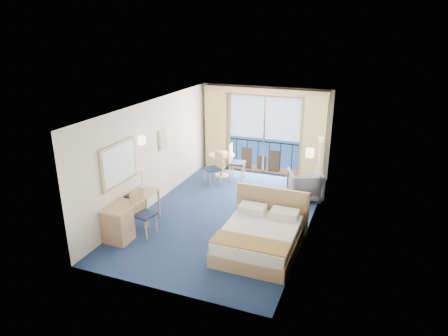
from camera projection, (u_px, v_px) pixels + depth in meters
floor at (227, 214)px, 9.90m from camera, size 6.50×6.50×0.00m
room_walls at (227, 145)px, 9.30m from camera, size 4.04×6.54×2.72m
balcony_door at (264, 137)px, 12.34m from camera, size 2.36×0.03×2.52m
curtain_left at (216, 130)px, 12.69m from camera, size 0.65×0.22×2.55m
curtain_right at (314, 139)px, 11.64m from camera, size 0.65×0.22×2.55m
pelmet at (265, 91)px, 11.75m from camera, size 3.80×0.25×0.18m
mirror at (119, 164)px, 8.73m from camera, size 0.05×1.25×0.95m
wall_print at (163, 139)px, 10.43m from camera, size 0.04×0.42×0.52m
sconce_left at (142, 140)px, 9.41m from camera, size 0.18×0.18×0.18m
sconce_right at (310, 153)px, 8.48m from camera, size 0.18×0.18×0.18m
bed at (260, 237)px, 8.23m from camera, size 1.65×1.96×1.04m
nightstand at (297, 217)px, 9.06m from camera, size 0.45×0.43×0.59m
phone at (299, 204)px, 8.94m from camera, size 0.20×0.18×0.07m
armchair at (305, 185)px, 10.65m from camera, size 1.11×1.12×0.79m
floor_lamp at (320, 150)px, 11.15m from camera, size 0.21×0.21×1.48m
desk at (121, 221)px, 8.63m from camera, size 0.55×1.61×0.75m
desk_chair at (142, 210)px, 8.81m from camera, size 0.50×0.49×0.98m
folder at (132, 196)px, 9.00m from camera, size 0.31×0.25×0.03m
desk_lamp at (141, 174)px, 9.35m from camera, size 0.13×0.13×0.49m
round_table at (222, 160)px, 12.17m from camera, size 0.79×0.79×0.71m
table_chair_a at (234, 160)px, 11.97m from camera, size 0.53×0.52×1.06m
table_chair_b at (215, 166)px, 11.61m from camera, size 0.59×0.59×0.97m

